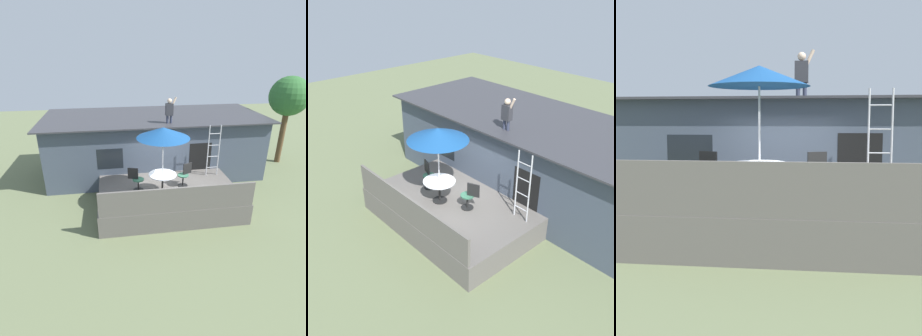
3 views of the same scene
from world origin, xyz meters
TOP-DOWN VIEW (x-y plane):
  - ground_plane at (0.00, 0.00)m, footprint 40.00×40.00m
  - house at (0.00, 3.60)m, footprint 10.50×4.50m
  - deck at (0.00, 0.00)m, footprint 5.39×3.41m
  - deck_railing at (0.00, -1.65)m, footprint 5.29×0.08m
  - patio_table at (-0.28, -0.23)m, footprint 1.04×1.04m
  - patio_umbrella at (-0.28, -0.23)m, footprint 1.90×1.90m
  - step_ladder at (2.11, 0.98)m, footprint 0.52×0.04m
  - person_figure at (0.42, 2.05)m, footprint 0.47×0.20m
  - patio_chair_left at (-1.24, 0.07)m, footprint 0.61×0.44m
  - patio_chair_right at (0.69, 0.19)m, footprint 0.60×0.44m
  - backyard_tree at (7.00, 3.73)m, footprint 1.99×1.99m

SIDE VIEW (x-z plane):
  - ground_plane at x=0.00m, z-range 0.00..0.00m
  - deck at x=0.00m, z-range 0.00..0.80m
  - deck_railing at x=0.00m, z-range 0.80..1.70m
  - patio_chair_left at x=-1.24m, z-range 0.80..1.72m
  - patio_chair_right at x=0.69m, z-range 0.80..1.72m
  - patio_table at x=-0.28m, z-range 1.01..1.76m
  - house at x=0.00m, z-range 0.01..2.89m
  - step_ladder at x=2.11m, z-range 0.80..3.00m
  - patio_umbrella at x=-0.28m, z-range 1.88..4.42m
  - person_figure at x=0.42m, z-range 2.93..4.04m
  - backyard_tree at x=7.00m, z-range 1.24..5.83m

